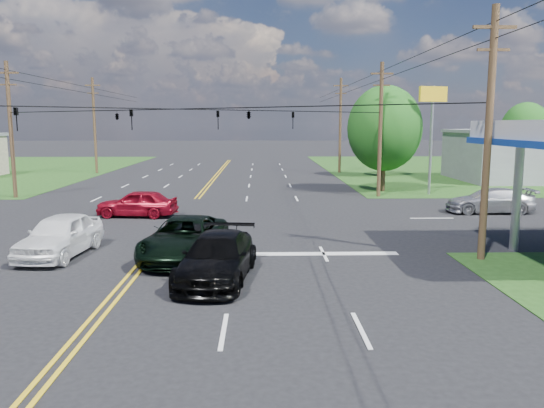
{
  "coord_description": "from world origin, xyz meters",
  "views": [
    {
      "loc": [
        4.44,
        -16.81,
        5.21
      ],
      "look_at": [
        4.96,
        6.0,
        1.76
      ],
      "focal_mm": 35.0,
      "sensor_mm": 36.0,
      "label": 1
    }
  ],
  "objects_px": {
    "pole_se": "(488,132)",
    "pole_left_far": "(94,124)",
    "pickup_white": "(60,235)",
    "suv_black": "(217,258)",
    "tree_right_a": "(384,128)",
    "pole_right_far": "(340,124)",
    "tree_right_b": "(381,134)",
    "retail_ne": "(534,157)",
    "pickup_dkgreen": "(185,238)",
    "tree_far_r": "(525,130)",
    "pole_ne": "(380,128)",
    "pole_nw": "(11,128)"
  },
  "relations": [
    {
      "from": "pickup_dkgreen",
      "to": "pole_se",
      "type": "bearing_deg",
      "value": 3.89
    },
    {
      "from": "pole_left_far",
      "to": "tree_right_a",
      "type": "relative_size",
      "value": 1.22
    },
    {
      "from": "pole_se",
      "to": "pickup_dkgreen",
      "type": "relative_size",
      "value": 1.66
    },
    {
      "from": "tree_far_r",
      "to": "suv_black",
      "type": "xyz_separation_m",
      "value": [
        -31.0,
        -41.48,
        -3.77
      ]
    },
    {
      "from": "pole_se",
      "to": "pole_right_far",
      "type": "xyz_separation_m",
      "value": [
        0.0,
        37.0,
        0.25
      ]
    },
    {
      "from": "retail_ne",
      "to": "pole_right_far",
      "type": "bearing_deg",
      "value": 154.8
    },
    {
      "from": "pole_se",
      "to": "pole_ne",
      "type": "height_order",
      "value": "same"
    },
    {
      "from": "tree_right_a",
      "to": "pickup_dkgreen",
      "type": "distance_m",
      "value": 24.36
    },
    {
      "from": "pole_nw",
      "to": "pole_left_far",
      "type": "bearing_deg",
      "value": 90.0
    },
    {
      "from": "pole_nw",
      "to": "pole_right_far",
      "type": "distance_m",
      "value": 32.2
    },
    {
      "from": "pole_left_far",
      "to": "tree_far_r",
      "type": "xyz_separation_m",
      "value": [
        47.0,
        2.0,
        -0.62
      ]
    },
    {
      "from": "pole_left_far",
      "to": "pickup_white",
      "type": "relative_size",
      "value": 2.04
    },
    {
      "from": "pole_right_far",
      "to": "pole_se",
      "type": "bearing_deg",
      "value": -90.0
    },
    {
      "from": "pole_right_far",
      "to": "pickup_dkgreen",
      "type": "xyz_separation_m",
      "value": [
        -11.51,
        -36.5,
        -4.37
      ]
    },
    {
      "from": "retail_ne",
      "to": "suv_black",
      "type": "relative_size",
      "value": 2.63
    },
    {
      "from": "retail_ne",
      "to": "pickup_white",
      "type": "relative_size",
      "value": 2.85
    },
    {
      "from": "retail_ne",
      "to": "pickup_white",
      "type": "height_order",
      "value": "retail_ne"
    },
    {
      "from": "pole_ne",
      "to": "pickup_white",
      "type": "bearing_deg",
      "value": -134.19
    },
    {
      "from": "tree_right_b",
      "to": "tree_far_r",
      "type": "bearing_deg",
      "value": 18.92
    },
    {
      "from": "pole_ne",
      "to": "pole_right_far",
      "type": "bearing_deg",
      "value": 90.0
    },
    {
      "from": "retail_ne",
      "to": "tree_right_b",
      "type": "relative_size",
      "value": 1.98
    },
    {
      "from": "pole_left_far",
      "to": "suv_black",
      "type": "relative_size",
      "value": 1.88
    },
    {
      "from": "retail_ne",
      "to": "pole_right_far",
      "type": "height_order",
      "value": "pole_right_far"
    },
    {
      "from": "pickup_white",
      "to": "tree_right_b",
      "type": "bearing_deg",
      "value": 63.52
    },
    {
      "from": "pickup_dkgreen",
      "to": "pickup_white",
      "type": "height_order",
      "value": "pickup_white"
    },
    {
      "from": "pole_ne",
      "to": "tree_far_r",
      "type": "relative_size",
      "value": 1.25
    },
    {
      "from": "tree_right_a",
      "to": "pickup_dkgreen",
      "type": "xyz_separation_m",
      "value": [
        -12.51,
        -20.5,
        -4.07
      ]
    },
    {
      "from": "suv_black",
      "to": "pickup_white",
      "type": "distance_m",
      "value": 7.4
    },
    {
      "from": "pole_left_far",
      "to": "pickup_dkgreen",
      "type": "xyz_separation_m",
      "value": [
        14.49,
        -36.5,
        -4.37
      ]
    },
    {
      "from": "pole_left_far",
      "to": "tree_right_a",
      "type": "distance_m",
      "value": 31.39
    },
    {
      "from": "pole_se",
      "to": "pole_left_far",
      "type": "bearing_deg",
      "value": 125.1
    },
    {
      "from": "pole_ne",
      "to": "tree_right_a",
      "type": "relative_size",
      "value": 1.16
    },
    {
      "from": "tree_right_a",
      "to": "pole_right_far",
      "type": "bearing_deg",
      "value": 93.58
    },
    {
      "from": "pole_left_far",
      "to": "tree_right_b",
      "type": "relative_size",
      "value": 1.41
    },
    {
      "from": "tree_right_b",
      "to": "pickup_white",
      "type": "xyz_separation_m",
      "value": [
        -20.03,
        -32.0,
        -3.38
      ]
    },
    {
      "from": "pole_nw",
      "to": "pickup_white",
      "type": "relative_size",
      "value": 1.93
    },
    {
      "from": "pole_left_far",
      "to": "pickup_white",
      "type": "bearing_deg",
      "value": -75.26
    },
    {
      "from": "pole_nw",
      "to": "pickup_white",
      "type": "xyz_separation_m",
      "value": [
        9.47,
        -17.0,
        -4.08
      ]
    },
    {
      "from": "pole_right_far",
      "to": "suv_black",
      "type": "bearing_deg",
      "value": -104.21
    },
    {
      "from": "pole_right_far",
      "to": "retail_ne",
      "type": "bearing_deg",
      "value": -25.2
    },
    {
      "from": "pole_nw",
      "to": "suv_black",
      "type": "distance_m",
      "value": 26.32
    },
    {
      "from": "pickup_white",
      "to": "suv_black",
      "type": "bearing_deg",
      "value": -22.5
    },
    {
      "from": "pole_left_far",
      "to": "pickup_dkgreen",
      "type": "bearing_deg",
      "value": -68.34
    },
    {
      "from": "pole_right_far",
      "to": "pickup_white",
      "type": "height_order",
      "value": "pole_right_far"
    },
    {
      "from": "pole_se",
      "to": "suv_black",
      "type": "relative_size",
      "value": 1.78
    },
    {
      "from": "pole_se",
      "to": "pickup_white",
      "type": "height_order",
      "value": "pole_se"
    },
    {
      "from": "tree_right_b",
      "to": "retail_ne",
      "type": "bearing_deg",
      "value": -16.5
    },
    {
      "from": "pole_se",
      "to": "suv_black",
      "type": "height_order",
      "value": "pole_se"
    },
    {
      "from": "tree_right_a",
      "to": "pole_ne",
      "type": "bearing_deg",
      "value": -108.43
    },
    {
      "from": "pole_nw",
      "to": "pole_left_far",
      "type": "distance_m",
      "value": 19.0
    }
  ]
}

